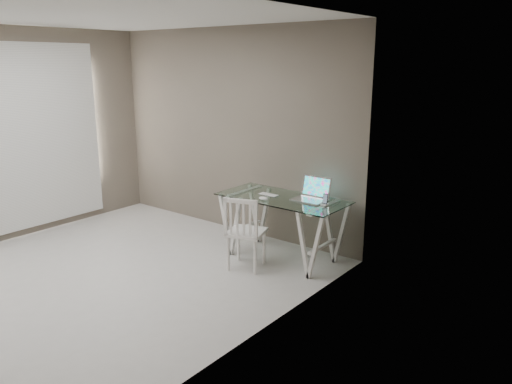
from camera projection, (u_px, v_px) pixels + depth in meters
room at (78, 118)px, 4.91m from camera, size 4.50×4.52×2.71m
desk at (282, 228)px, 5.81m from camera, size 1.50×0.70×0.75m
chair at (244, 230)px, 5.48m from camera, size 0.49×0.49×0.85m
laptop at (312, 194)px, 5.62m from camera, size 0.36×0.31×0.25m
keyboard at (268, 195)px, 5.83m from camera, size 0.25×0.11×0.01m
mouse at (263, 198)px, 5.61m from camera, size 0.12×0.07×0.04m
phone_dock at (325, 202)px, 5.41m from camera, size 0.07×0.07×0.13m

